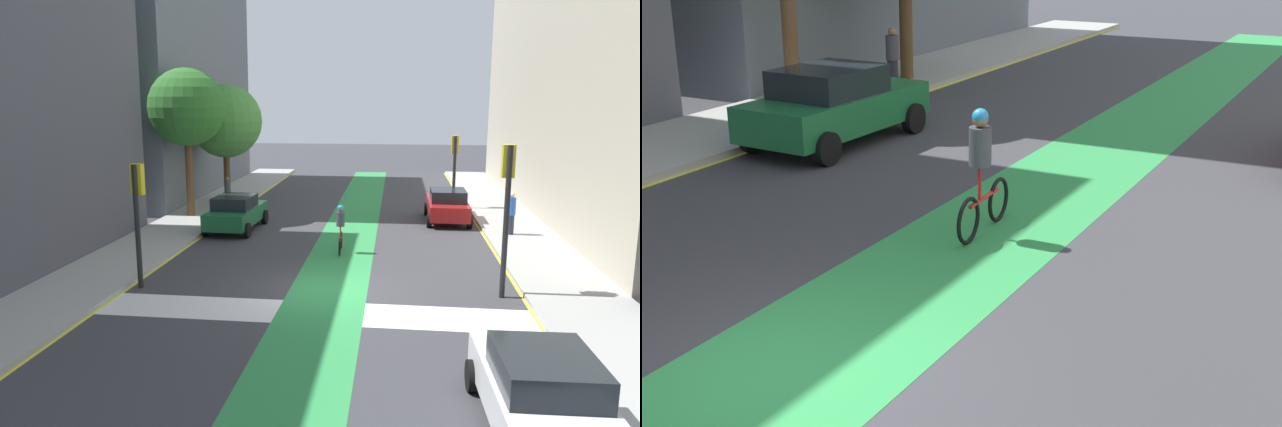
% 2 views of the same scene
% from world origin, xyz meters
% --- Properties ---
extents(ground_plane, '(120.00, 120.00, 0.00)m').
position_xyz_m(ground_plane, '(0.00, 0.00, 0.00)').
color(ground_plane, '#38383D').
extents(bike_lane_paint, '(2.40, 60.00, 0.01)m').
position_xyz_m(bike_lane_paint, '(0.19, 0.00, 0.00)').
color(bike_lane_paint, '#2D8C47').
rests_on(bike_lane_paint, ground_plane).
extents(car_green_left_far, '(2.15, 4.26, 1.57)m').
position_xyz_m(car_green_left_far, '(-4.87, 7.91, 0.80)').
color(car_green_left_far, '#196033').
rests_on(car_green_left_far, ground_plane).
extents(cyclist_in_lane, '(0.32, 1.73, 1.86)m').
position_xyz_m(cyclist_in_lane, '(0.12, 4.57, 0.97)').
color(cyclist_in_lane, black).
rests_on(cyclist_in_lane, ground_plane).
extents(pedestrian_sidewalk_left_a, '(0.34, 0.34, 1.54)m').
position_xyz_m(pedestrian_sidewalk_left_a, '(-6.73, 13.02, 0.93)').
color(pedestrian_sidewalk_left_a, '#262638').
rests_on(pedestrian_sidewalk_left_a, sidewalk_left).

